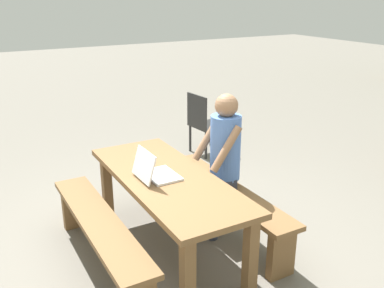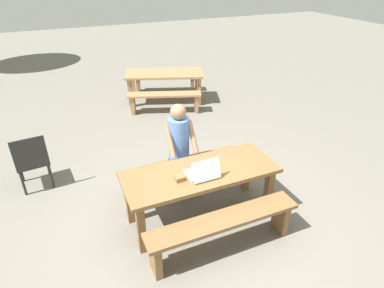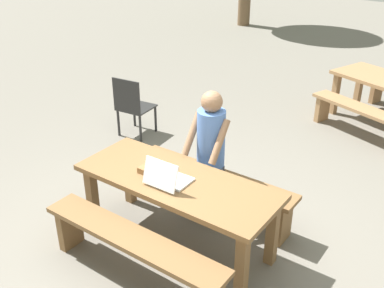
{
  "view_description": "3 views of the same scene",
  "coord_description": "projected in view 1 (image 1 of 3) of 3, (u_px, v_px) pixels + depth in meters",
  "views": [
    {
      "loc": [
        3.05,
        -1.47,
        2.23
      ],
      "look_at": [
        -0.01,
        0.25,
        0.97
      ],
      "focal_mm": 40.28,
      "sensor_mm": 36.0,
      "label": 1
    },
    {
      "loc": [
        -1.41,
        -2.98,
        2.97
      ],
      "look_at": [
        -0.01,
        0.25,
        0.97
      ],
      "focal_mm": 30.45,
      "sensor_mm": 36.0,
      "label": 2
    },
    {
      "loc": [
        2.14,
        -2.76,
        2.86
      ],
      "look_at": [
        -0.01,
        0.25,
        0.97
      ],
      "focal_mm": 42.34,
      "sensor_mm": 36.0,
      "label": 3
    }
  ],
  "objects": [
    {
      "name": "small_pouch",
      "position": [
        145.0,
        163.0,
        3.9
      ],
      "size": [
        0.11,
        0.11,
        0.06
      ],
      "color": "olive",
      "rests_on": "picnic_table_front"
    },
    {
      "name": "laptop",
      "position": [
        154.0,
        171.0,
        3.64
      ],
      "size": [
        0.35,
        0.33,
        0.26
      ],
      "rotation": [
        0.0,
        0.0,
        3.16
      ],
      "color": "white",
      "rests_on": "picnic_table_front"
    },
    {
      "name": "ground_plane",
      "position": [
        169.0,
        248.0,
        3.94
      ],
      "size": [
        30.0,
        30.0,
        0.0
      ],
      "primitive_type": "plane",
      "color": "slate"
    },
    {
      "name": "bench_near",
      "position": [
        100.0,
        232.0,
        3.53
      ],
      "size": [
        1.82,
        0.3,
        0.48
      ],
      "color": "brown",
      "rests_on": "ground"
    },
    {
      "name": "picnic_table_front",
      "position": [
        167.0,
        188.0,
        3.73
      ],
      "size": [
        1.91,
        0.74,
        0.72
      ],
      "color": "brown",
      "rests_on": "ground"
    },
    {
      "name": "bench_far",
      "position": [
        226.0,
        198.0,
        4.1
      ],
      "size": [
        1.82,
        0.3,
        0.48
      ],
      "color": "brown",
      "rests_on": "ground"
    },
    {
      "name": "person_seated",
      "position": [
        222.0,
        155.0,
        3.97
      ],
      "size": [
        0.39,
        0.4,
        1.37
      ],
      "color": "#333847",
      "rests_on": "ground"
    },
    {
      "name": "plastic_chair",
      "position": [
        204.0,
        123.0,
        6.09
      ],
      "size": [
        0.48,
        0.48,
        0.88
      ],
      "rotation": [
        0.0,
        0.0,
        3.25
      ],
      "color": "#262626",
      "rests_on": "ground"
    }
  ]
}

